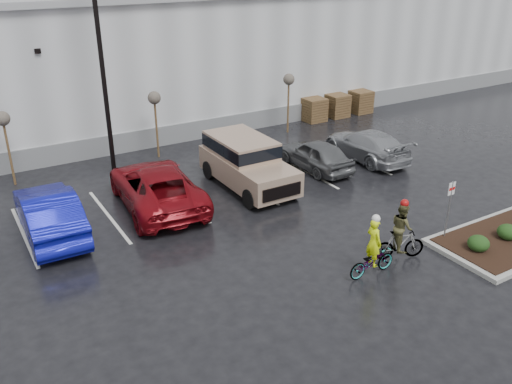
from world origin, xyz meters
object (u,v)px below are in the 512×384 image
sapling_mid (155,101)px  cyclist_olive (400,237)px  car_red (156,186)px  car_grey (316,154)px  pallet_stack_c (360,102)px  car_far_silver (366,145)px  pallet_stack_a (314,110)px  pallet_stack_b (337,106)px  cyclist_hivis (372,256)px  suv_tan (248,164)px  sapling_east (289,83)px  sapling_west (3,123)px  lamppost (100,43)px  car_blue (49,213)px  fire_lane_sign (449,204)px

sapling_mid → cyclist_olive: size_ratio=1.52×
car_red → car_grey: 7.61m
pallet_stack_c → car_red: size_ratio=0.23×
car_far_silver → pallet_stack_c: bearing=-127.6°
sapling_mid → pallet_stack_a: 10.26m
sapling_mid → pallet_stack_b: (11.70, 1.00, -2.05)m
cyclist_hivis → sapling_mid: bearing=7.4°
pallet_stack_c → suv_tan: 13.29m
car_grey → pallet_stack_a: bearing=-126.8°
sapling_east → cyclist_hivis: bearing=-113.8°
car_grey → car_far_silver: 2.87m
sapling_west → sapling_mid: same height
lamppost → car_grey: (8.04, -4.14, -5.00)m
sapling_east → car_blue: size_ratio=0.63×
sapling_mid → pallet_stack_c: size_ratio=2.37×
sapling_mid → car_grey: 7.83m
car_grey → cyclist_olive: 8.08m
car_red → suv_tan: (3.93, -0.29, 0.21)m
lamppost → sapling_west: lamppost is taller
car_blue → cyclist_hivis: cyclist_hivis is taller
pallet_stack_b → pallet_stack_c: size_ratio=1.00×
lamppost → pallet_stack_b: bearing=8.0°
pallet_stack_a → car_red: car_red is taller
sapling_mid → car_grey: size_ratio=0.79×
pallet_stack_c → car_far_silver: bearing=-129.0°
pallet_stack_c → sapling_mid: bearing=-175.8°
pallet_stack_a → car_blue: car_blue is taller
lamppost → car_grey: bearing=-27.2°
sapling_mid → car_grey: sapling_mid is taller
pallet_stack_b → cyclist_olive: cyclist_olive is taller
sapling_east → car_grey: 5.86m
sapling_west → fire_lane_sign: (11.80, -12.80, -1.32)m
car_blue → cyclist_hivis: 10.99m
sapling_east → pallet_stack_a: 3.39m
lamppost → cyclist_hivis: (4.22, -12.09, -5.04)m
fire_lane_sign → sapling_west: bearing=132.7°
car_grey → car_far_silver: (2.86, -0.17, 0.01)m
fire_lane_sign → car_grey: (0.24, 7.66, -0.72)m
pallet_stack_a → pallet_stack_b: size_ratio=1.00×
pallet_stack_a → cyclist_hivis: bearing=-120.4°
sapling_mid → car_red: sapling_mid is taller
car_red → sapling_west: bearing=-43.7°
cyclist_hivis → lamppost: bearing=19.1°
pallet_stack_c → cyclist_olive: size_ratio=0.64×
lamppost → pallet_stack_a: (12.50, 2.00, -5.01)m
sapling_mid → car_far_silver: sapling_mid is taller
sapling_west → car_blue: size_ratio=0.63×
pallet_stack_a → cyclist_olive: cyclist_olive is taller
pallet_stack_a → car_blue: (-16.12, -6.39, 0.16)m
fire_lane_sign → pallet_stack_b: bearing=65.1°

